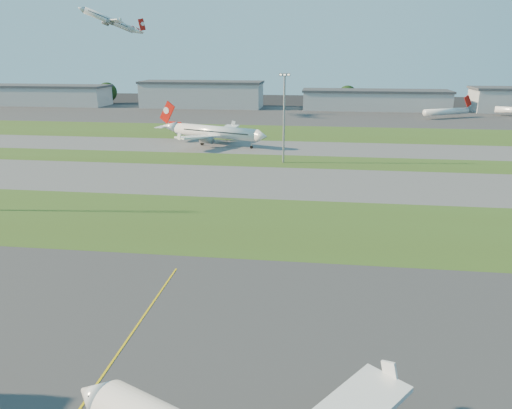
# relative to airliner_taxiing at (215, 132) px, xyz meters

# --- Properties ---
(ground) EXTENTS (700.00, 700.00, 0.00)m
(ground) POSITION_rel_airliner_taxiing_xyz_m (11.37, -134.24, -4.53)
(ground) COLOR black
(ground) RESTS_ON ground
(apron_near) EXTENTS (300.00, 70.00, 0.01)m
(apron_near) POSITION_rel_airliner_taxiing_xyz_m (11.37, -134.24, -4.52)
(apron_near) COLOR #333335
(apron_near) RESTS_ON ground
(grass_strip_a) EXTENTS (300.00, 34.00, 0.01)m
(grass_strip_a) POSITION_rel_airliner_taxiing_xyz_m (11.37, -82.24, -4.52)
(grass_strip_a) COLOR #374E1A
(grass_strip_a) RESTS_ON ground
(taxiway_a) EXTENTS (300.00, 32.00, 0.01)m
(taxiway_a) POSITION_rel_airliner_taxiing_xyz_m (11.37, -49.24, -4.52)
(taxiway_a) COLOR #515154
(taxiway_a) RESTS_ON ground
(grass_strip_b) EXTENTS (300.00, 18.00, 0.01)m
(grass_strip_b) POSITION_rel_airliner_taxiing_xyz_m (11.37, -24.24, -4.52)
(grass_strip_b) COLOR #374E1A
(grass_strip_b) RESTS_ON ground
(taxiway_b) EXTENTS (300.00, 26.00, 0.01)m
(taxiway_b) POSITION_rel_airliner_taxiing_xyz_m (11.37, -2.24, -4.52)
(taxiway_b) COLOR #515154
(taxiway_b) RESTS_ON ground
(grass_strip_c) EXTENTS (300.00, 40.00, 0.01)m
(grass_strip_c) POSITION_rel_airliner_taxiing_xyz_m (11.37, 30.76, -4.52)
(grass_strip_c) COLOR #374E1A
(grass_strip_c) RESTS_ON ground
(apron_far) EXTENTS (400.00, 80.00, 0.01)m
(apron_far) POSITION_rel_airliner_taxiing_xyz_m (11.37, 90.76, -4.52)
(apron_far) COLOR #333335
(apron_far) RESTS_ON ground
(yellow_line) EXTENTS (0.25, 60.00, 0.02)m
(yellow_line) POSITION_rel_airliner_taxiing_xyz_m (16.37, -134.24, -4.53)
(yellow_line) COLOR gold
(yellow_line) RESTS_ON ground
(airliner_taxiing) EXTENTS (39.29, 33.31, 12.90)m
(airliner_taxiing) POSITION_rel_airliner_taxiing_xyz_m (0.00, 0.00, 0.00)
(airliner_taxiing) COLOR silver
(airliner_taxiing) RESTS_ON ground
(airliner_departing) EXTENTS (25.89, 22.55, 9.65)m
(airliner_departing) POSITION_rel_airliner_taxiing_xyz_m (-68.39, 77.70, 41.77)
(airliner_departing) COLOR silver
(mini_jet_near) EXTENTS (25.92, 15.29, 9.48)m
(mini_jet_near) POSITION_rel_airliner_taxiing_xyz_m (98.04, 88.04, -1.25)
(mini_jet_near) COLOR silver
(mini_jet_near) RESTS_ON ground
(light_mast_centre) EXTENTS (3.20, 0.70, 25.80)m
(light_mast_centre) POSITION_rel_airliner_taxiing_xyz_m (26.37, -26.24, 10.28)
(light_mast_centre) COLOR gray
(light_mast_centre) RESTS_ON ground
(hangar_far_west) EXTENTS (91.80, 23.00, 12.20)m
(hangar_far_west) POSITION_rel_airliner_taxiing_xyz_m (-138.63, 120.76, 1.61)
(hangar_far_west) COLOR #93969A
(hangar_far_west) RESTS_ON ground
(hangar_west) EXTENTS (71.40, 23.00, 15.20)m
(hangar_west) POSITION_rel_airliner_taxiing_xyz_m (-33.63, 120.76, 3.11)
(hangar_west) COLOR #93969A
(hangar_west) RESTS_ON ground
(hangar_east) EXTENTS (81.60, 23.00, 11.20)m
(hangar_east) POSITION_rel_airliner_taxiing_xyz_m (66.37, 120.76, 1.11)
(hangar_east) COLOR #93969A
(hangar_east) RESTS_ON ground
(tree_west) EXTENTS (12.10, 12.10, 13.20)m
(tree_west) POSITION_rel_airliner_taxiing_xyz_m (-98.63, 135.76, 2.61)
(tree_west) COLOR black
(tree_west) RESTS_ON ground
(tree_mid_west) EXTENTS (9.90, 9.90, 10.80)m
(tree_mid_west) POSITION_rel_airliner_taxiing_xyz_m (-8.63, 131.76, 1.31)
(tree_mid_west) COLOR black
(tree_mid_west) RESTS_ON ground
(tree_mid_east) EXTENTS (11.55, 11.55, 12.60)m
(tree_mid_east) POSITION_rel_airliner_taxiing_xyz_m (51.37, 134.76, 2.28)
(tree_mid_east) COLOR black
(tree_mid_east) RESTS_ON ground
(tree_east) EXTENTS (10.45, 10.45, 11.40)m
(tree_east) POSITION_rel_airliner_taxiing_xyz_m (126.37, 132.76, 1.63)
(tree_east) COLOR black
(tree_east) RESTS_ON ground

